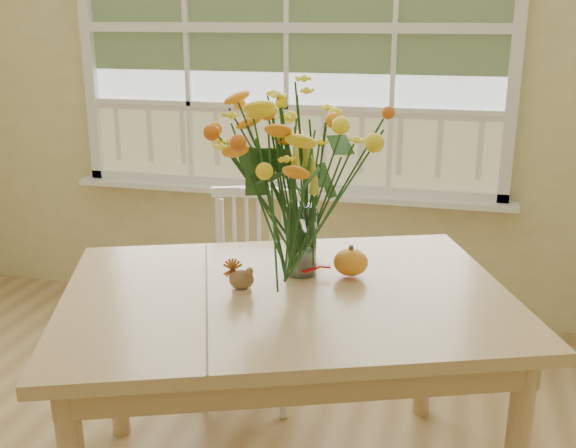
# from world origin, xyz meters

# --- Properties ---
(wall_back) EXTENTS (4.00, 0.02, 2.70)m
(wall_back) POSITION_xyz_m (0.00, 2.25, 1.35)
(wall_back) COLOR #CFC284
(wall_back) RESTS_ON floor
(window) EXTENTS (2.42, 0.12, 1.74)m
(window) POSITION_xyz_m (0.00, 2.21, 1.53)
(window) COLOR silver
(window) RESTS_ON wall_back
(dining_table) EXTENTS (1.69, 1.45, 0.76)m
(dining_table) POSITION_xyz_m (0.38, 0.70, 0.67)
(dining_table) COLOR tan
(dining_table) RESTS_ON floor
(windsor_chair) EXTENTS (0.43, 0.41, 0.88)m
(windsor_chair) POSITION_xyz_m (0.07, 1.36, 0.50)
(windsor_chair) COLOR white
(windsor_chair) RESTS_ON floor
(flower_vase) EXTENTS (0.50, 0.50, 0.59)m
(flower_vase) POSITION_xyz_m (0.39, 0.86, 1.12)
(flower_vase) COLOR white
(flower_vase) RESTS_ON dining_table
(pumpkin) EXTENTS (0.12, 0.12, 0.09)m
(pumpkin) POSITION_xyz_m (0.56, 0.87, 0.81)
(pumpkin) COLOR orange
(pumpkin) RESTS_ON dining_table
(turkey_figurine) EXTENTS (0.09, 0.08, 0.10)m
(turkey_figurine) POSITION_xyz_m (0.24, 0.66, 0.80)
(turkey_figurine) COLOR #CCB78C
(turkey_figurine) RESTS_ON dining_table
(dark_gourd) EXTENTS (0.13, 0.10, 0.06)m
(dark_gourd) POSITION_xyz_m (0.40, 0.85, 0.79)
(dark_gourd) COLOR #38160F
(dark_gourd) RESTS_ON dining_table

